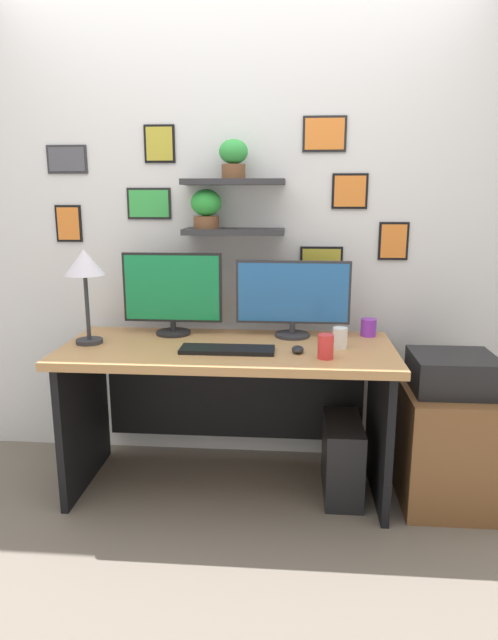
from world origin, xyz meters
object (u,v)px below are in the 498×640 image
computer_mouse (298,349)px  computer_tower_right (342,458)px  water_cup (326,346)px  printer (453,373)px  pen_cup (340,338)px  monitor_left (172,292)px  monitor_right (293,297)px  keyboard (227,350)px  drawer_cabinet (447,445)px  coffee_mug (368,327)px  desk_lamp (85,269)px  desk (229,383)px

computer_mouse → computer_tower_right: size_ratio=0.22×
water_cup → printer: bearing=13.0°
computer_mouse → pen_cup: (0.20, 0.09, 0.04)m
monitor_left → monitor_right: size_ratio=0.88×
monitor_left → printer: size_ratio=1.35×
printer → keyboard: bearing=-176.2°
drawer_cabinet → computer_tower_right: size_ratio=1.42×
drawer_cabinet → pen_cup: bearing=176.3°
coffee_mug → keyboard: bearing=-153.2°
pen_cup → coffee_mug: bearing=56.0°
keyboard → desk_lamp: 0.79m
desk → computer_tower_right: desk is taller
desk_lamp → pen_cup: size_ratio=4.63×
computer_mouse → water_cup: bearing=-34.1°
pen_cup → computer_tower_right: pen_cup is taller
keyboard → coffee_mug: 0.78m
computer_mouse → pen_cup: pen_cup is taller
desk_lamp → coffee_mug: size_ratio=5.14×
keyboard → desk_lamp: bearing=171.9°
coffee_mug → computer_tower_right: bearing=-116.7°
desk → desk_lamp: desk_lamp is taller
drawer_cabinet → printer: size_ratio=1.49×
keyboard → printer: bearing=3.8°
desk_lamp → computer_mouse: bearing=-4.8°
computer_mouse → desk_lamp: bearing=175.2°
desk → pen_cup: pen_cup is taller
desk → computer_mouse: 0.43m
printer → computer_mouse: bearing=-175.5°
keyboard → pen_cup: size_ratio=4.40×
monitor_right → computer_mouse: size_ratio=6.47×
computer_mouse → computer_tower_right: computer_mouse is taller
desk → computer_mouse: (0.34, -0.14, 0.23)m
keyboard → printer: 1.06m
pen_cup → printer: 0.55m
pen_cup → monitor_right: bearing=136.9°
monitor_left → printer: bearing=-10.1°
computer_tower_right → coffee_mug: bearing=63.3°
monitor_left → coffee_mug: 1.03m
printer → water_cup: bearing=-167.0°
keyboard → drawer_cabinet: size_ratio=0.78×
water_cup → computer_tower_right: 0.64m
desk → printer: bearing=-4.4°
coffee_mug → water_cup: 0.49m
coffee_mug → computer_tower_right: 0.67m
monitor_right → desk: bearing=-152.4°
monitor_left → computer_tower_right: bearing=-14.8°
desk → desk_lamp: (-0.69, -0.05, 0.58)m
desk_lamp → computer_tower_right: (1.26, -0.02, -0.93)m
computer_mouse → printer: (0.73, 0.06, -0.11)m
pen_cup → drawer_cabinet: (0.53, -0.03, -0.52)m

